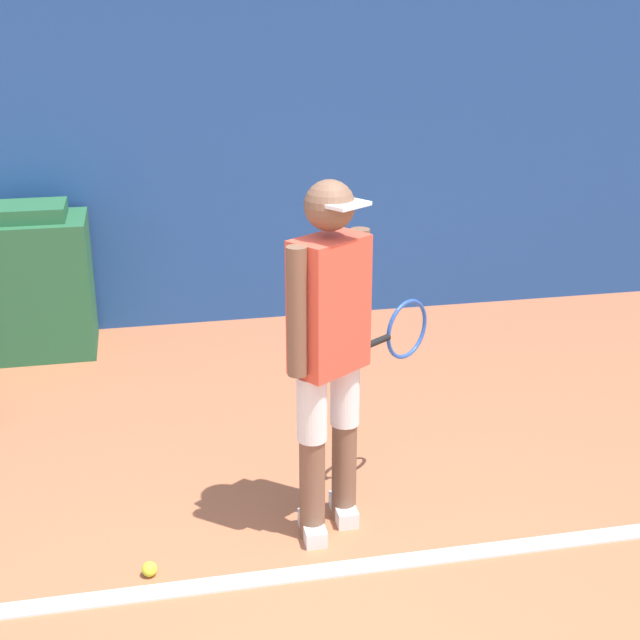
% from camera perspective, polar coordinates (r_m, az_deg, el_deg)
% --- Properties ---
extents(back_wall, '(24.00, 0.10, 2.78)m').
position_cam_1_polar(back_wall, '(6.68, -7.57, 11.30)').
color(back_wall, '#234C99').
rests_on(back_wall, ground_plane).
extents(court_baseline, '(21.60, 0.10, 0.01)m').
position_cam_1_polar(court_baseline, '(4.09, -2.85, -16.12)').
color(court_baseline, white).
rests_on(court_baseline, ground_plane).
extents(tennis_player, '(0.80, 0.60, 1.69)m').
position_cam_1_polar(tennis_player, '(3.99, 0.70, -1.60)').
color(tennis_player, brown).
rests_on(tennis_player, ground_plane).
extents(tennis_ball, '(0.07, 0.07, 0.07)m').
position_cam_1_polar(tennis_ball, '(4.15, -10.86, -15.39)').
color(tennis_ball, '#D1E533').
rests_on(tennis_ball, ground_plane).
extents(covered_chair, '(0.83, 0.58, 1.07)m').
position_cam_1_polar(covered_chair, '(6.54, -18.06, 2.27)').
color(covered_chair, '#28663D').
rests_on(covered_chair, ground_plane).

